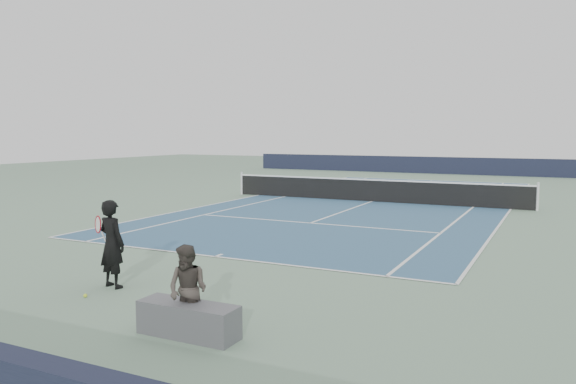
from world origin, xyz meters
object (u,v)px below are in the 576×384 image
at_px(tennis_net, 372,190).
at_px(tennis_player, 112,244).
at_px(tennis_ball, 85,296).
at_px(spectator_bench, 188,304).

bearing_deg(tennis_net, tennis_player, -91.12).
xyz_separation_m(tennis_player, tennis_ball, (0.04, -0.73, -0.80)).
height_order(tennis_player, spectator_bench, tennis_player).
bearing_deg(tennis_player, tennis_ball, -86.91).
bearing_deg(tennis_player, spectator_bench, -27.57).
relative_size(tennis_net, tennis_player, 7.78).
distance_m(tennis_net, tennis_ball, 15.62).
bearing_deg(tennis_net, tennis_ball, -90.93).
xyz_separation_m(tennis_ball, spectator_bench, (2.77, -0.74, 0.44)).
xyz_separation_m(tennis_net, tennis_player, (-0.29, -14.88, 0.33)).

